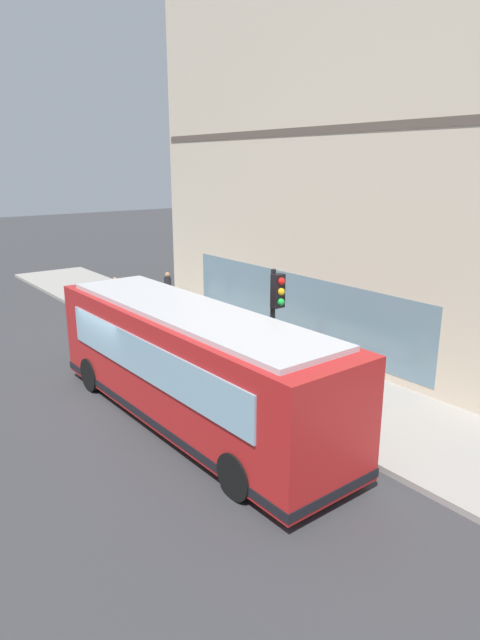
# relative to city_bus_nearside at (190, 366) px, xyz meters

# --- Properties ---
(ground) EXTENTS (120.00, 120.00, 0.00)m
(ground) POSITION_rel_city_bus_nearside_xyz_m (-0.63, 2.62, -1.55)
(ground) COLOR #38383A
(sidewalk_curb) EXTENTS (4.09, 40.00, 0.15)m
(sidewalk_curb) POSITION_rel_city_bus_nearside_xyz_m (4.01, 2.62, -1.48)
(sidewalk_curb) COLOR #9E9991
(sidewalk_curb) RESTS_ON ground
(building_corner) EXTENTS (6.12, 16.55, 13.70)m
(building_corner) POSITION_rel_city_bus_nearside_xyz_m (9.09, 2.62, 5.28)
(building_corner) COLOR beige
(building_corner) RESTS_ON ground
(city_bus_nearside) EXTENTS (2.72, 10.08, 3.07)m
(city_bus_nearside) POSITION_rel_city_bus_nearside_xyz_m (0.00, 0.00, 0.00)
(city_bus_nearside) COLOR red
(city_bus_nearside) RESTS_ON ground
(traffic_light_near_corner) EXTENTS (0.32, 0.49, 3.69)m
(traffic_light_near_corner) POSITION_rel_city_bus_nearside_xyz_m (2.42, -0.51, 1.17)
(traffic_light_near_corner) COLOR black
(traffic_light_near_corner) RESTS_ON sidewalk_curb
(fire_hydrant) EXTENTS (0.35, 0.35, 0.74)m
(fire_hydrant) POSITION_rel_city_bus_nearside_xyz_m (4.46, 2.80, -1.04)
(fire_hydrant) COLOR red
(fire_hydrant) RESTS_ON sidewalk_curb
(pedestrian_near_hydrant) EXTENTS (0.32, 0.32, 1.62)m
(pedestrian_near_hydrant) POSITION_rel_city_bus_nearside_xyz_m (2.97, 10.73, -0.48)
(pedestrian_near_hydrant) COLOR #3359A5
(pedestrian_near_hydrant) RESTS_ON sidewalk_curb
(pedestrian_by_light_pole) EXTENTS (0.32, 0.32, 1.81)m
(pedestrian_by_light_pole) POSITION_rel_city_bus_nearside_xyz_m (2.58, 7.97, -0.35)
(pedestrian_by_light_pole) COLOR #99994C
(pedestrian_by_light_pole) RESTS_ON sidewalk_curb
(pedestrian_walking_along_curb) EXTENTS (0.32, 0.32, 1.76)m
(pedestrian_walking_along_curb) POSITION_rel_city_bus_nearside_xyz_m (5.00, 9.71, -0.39)
(pedestrian_walking_along_curb) COLOR #B23338
(pedestrian_walking_along_curb) RESTS_ON sidewalk_curb
(newspaper_vending_box) EXTENTS (0.44, 0.43, 0.90)m
(newspaper_vending_box) POSITION_rel_city_bus_nearside_xyz_m (3.74, -1.14, -0.95)
(newspaper_vending_box) COLOR #BF3F19
(newspaper_vending_box) RESTS_ON sidewalk_curb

